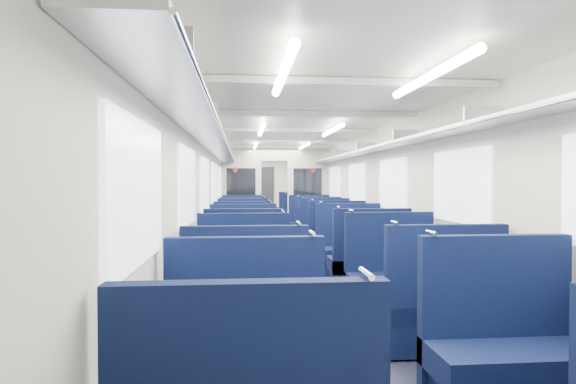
{
  "coord_description": "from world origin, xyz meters",
  "views": [
    {
      "loc": [
        -0.85,
        -10.1,
        1.48
      ],
      "look_at": [
        0.23,
        1.51,
        1.21
      ],
      "focal_mm": 30.82,
      "sensor_mm": 36.0,
      "label": 1
    }
  ],
  "objects": [
    {
      "name": "seat_5",
      "position": [
        0.83,
        -6.03,
        0.35
      ],
      "size": [
        1.03,
        0.57,
        1.15
      ],
      "color": "#0C163C",
      "rests_on": "floor"
    },
    {
      "name": "seat_12",
      "position": [
        -0.83,
        -1.4,
        0.35
      ],
      "size": [
        1.03,
        0.57,
        1.15
      ],
      "color": "#0C163C",
      "rests_on": "floor"
    },
    {
      "name": "seat_17",
      "position": [
        0.83,
        0.88,
        0.35
      ],
      "size": [
        1.03,
        0.57,
        1.15
      ],
      "color": "#0C163C",
      "rests_on": "floor"
    },
    {
      "name": "seat_19",
      "position": [
        0.83,
        2.05,
        0.35
      ],
      "size": [
        1.03,
        0.57,
        1.15
      ],
      "color": "#0C163C",
      "rests_on": "floor"
    },
    {
      "name": "seat_16",
      "position": [
        -0.83,
        0.98,
        0.35
      ],
      "size": [
        1.03,
        0.57,
        1.15
      ],
      "color": "#0C163C",
      "rests_on": "floor"
    },
    {
      "name": "seat_13",
      "position": [
        0.83,
        -1.29,
        0.35
      ],
      "size": [
        1.03,
        0.57,
        1.15
      ],
      "color": "#0C163C",
      "rests_on": "floor"
    },
    {
      "name": "luggage_rack_right",
      "position": [
        1.21,
        0.0,
        1.97
      ],
      "size": [
        0.36,
        17.4,
        0.18
      ],
      "color": "#B2B5BA",
      "rests_on": "wall_right"
    },
    {
      "name": "seat_20",
      "position": [
        -0.83,
        4.16,
        0.35
      ],
      "size": [
        1.03,
        0.57,
        1.15
      ],
      "color": "#0C163C",
      "rests_on": "floor"
    },
    {
      "name": "seat_10",
      "position": [
        -0.83,
        -2.56,
        0.35
      ],
      "size": [
        1.03,
        0.57,
        1.15
      ],
      "color": "#0C163C",
      "rests_on": "floor"
    },
    {
      "name": "wall_far",
      "position": [
        0.0,
        9.0,
        1.18
      ],
      "size": [
        2.8,
        0.02,
        2.35
      ],
      "primitive_type": "cube",
      "color": "beige",
      "rests_on": "floor"
    },
    {
      "name": "dado_left",
      "position": [
        -1.39,
        0.0,
        0.35
      ],
      "size": [
        0.03,
        17.9,
        0.7
      ],
      "primitive_type": "cube",
      "color": "black",
      "rests_on": "floor"
    },
    {
      "name": "seat_8",
      "position": [
        -0.83,
        -3.57,
        0.35
      ],
      "size": [
        1.03,
        0.57,
        1.15
      ],
      "color": "#0C163C",
      "rests_on": "floor"
    },
    {
      "name": "end_door",
      "position": [
        0.0,
        8.94,
        1.0
      ],
      "size": [
        0.75,
        0.06,
        2.0
      ],
      "primitive_type": "cube",
      "color": "black",
      "rests_on": "floor"
    },
    {
      "name": "seat_6",
      "position": [
        -0.83,
        -4.73,
        0.35
      ],
      "size": [
        1.03,
        0.57,
        1.15
      ],
      "color": "#0C163C",
      "rests_on": "floor"
    },
    {
      "name": "seat_14",
      "position": [
        -0.83,
        -0.16,
        0.35
      ],
      "size": [
        1.03,
        0.57,
        1.15
      ],
      "color": "#0C163C",
      "rests_on": "floor"
    },
    {
      "name": "seat_15",
      "position": [
        0.83,
        -0.27,
        0.35
      ],
      "size": [
        1.03,
        0.57,
        1.15
      ],
      "color": "#0C163C",
      "rests_on": "floor"
    },
    {
      "name": "floor",
      "position": [
        0.0,
        0.0,
        0.0
      ],
      "size": [
        2.8,
        18.0,
        0.01
      ],
      "primitive_type": "cube",
      "color": "black",
      "rests_on": "ground"
    },
    {
      "name": "seat_9",
      "position": [
        0.83,
        -3.68,
        0.35
      ],
      "size": [
        1.03,
        0.57,
        1.15
      ],
      "color": "#0C163C",
      "rests_on": "floor"
    },
    {
      "name": "ceiling",
      "position": [
        0.0,
        0.0,
        2.35
      ],
      "size": [
        2.8,
        18.0,
        0.01
      ],
      "primitive_type": "cube",
      "color": "silver",
      "rests_on": "wall_left"
    },
    {
      "name": "seat_22",
      "position": [
        -0.83,
        5.24,
        0.35
      ],
      "size": [
        1.03,
        0.57,
        1.15
      ],
      "color": "#0C163C",
      "rests_on": "floor"
    },
    {
      "name": "seat_4",
      "position": [
        -0.83,
        -5.98,
        0.35
      ],
      "size": [
        1.03,
        0.57,
        1.15
      ],
      "color": "#0C163C",
      "rests_on": "floor"
    },
    {
      "name": "seat_3",
      "position": [
        0.83,
        -7.1,
        0.35
      ],
      "size": [
        1.03,
        0.57,
        1.15
      ],
      "color": "#0C163C",
      "rests_on": "floor"
    },
    {
      "name": "seat_21",
      "position": [
        0.83,
        4.18,
        0.35
      ],
      "size": [
        1.03,
        0.57,
        1.15
      ],
      "color": "#0C163C",
      "rests_on": "floor"
    },
    {
      "name": "seat_7",
      "position": [
        0.83,
        -4.71,
        0.35
      ],
      "size": [
        1.03,
        0.57,
        1.15
      ],
      "color": "#0C163C",
      "rests_on": "floor"
    },
    {
      "name": "seat_11",
      "position": [
        0.83,
        -2.52,
        0.35
      ],
      "size": [
        1.03,
        0.57,
        1.15
      ],
      "color": "#0C163C",
      "rests_on": "floor"
    },
    {
      "name": "bulkhead",
      "position": [
        -0.0,
        2.89,
        1.23
      ],
      "size": [
        2.8,
        0.1,
        2.35
      ],
      "color": "beige",
      "rests_on": "floor"
    },
    {
      "name": "windows",
      "position": [
        0.0,
        -0.46,
        1.42
      ],
      "size": [
        2.78,
        15.6,
        0.75
      ],
      "color": "white",
      "rests_on": "wall_left"
    },
    {
      "name": "seat_2",
      "position": [
        -0.83,
        -7.05,
        0.35
      ],
      "size": [
        1.03,
        0.57,
        1.15
      ],
      "color": "#0C163C",
      "rests_on": "floor"
    },
    {
      "name": "wall_right",
      "position": [
        1.4,
        0.0,
        1.18
      ],
      "size": [
        0.02,
        18.0,
        2.35
      ],
      "primitive_type": "cube",
      "color": "beige",
      "rests_on": "floor"
    },
    {
      "name": "seat_18",
      "position": [
        -0.83,
        2.1,
        0.35
      ],
      "size": [
        1.03,
        0.57,
        1.15
      ],
      "color": "#0C163C",
      "rests_on": "floor"
    },
    {
      "name": "dado_right",
      "position": [
        1.39,
        0.0,
        0.35
      ],
      "size": [
        0.03,
        17.9,
        0.7
      ],
      "primitive_type": "cube",
      "color": "black",
      "rests_on": "floor"
    },
    {
      "name": "luggage_rack_left",
      "position": [
        -1.21,
        0.0,
        1.97
      ],
      "size": [
        0.36,
        17.4,
        0.18
      ],
      "color": "#B2B5BA",
      "rests_on": "wall_left"
    },
    {
      "name": "wall_left",
      "position": [
        -1.4,
        0.0,
        1.18
      ],
      "size": [
        0.02,
        18.0,
        2.35
      ],
      "primitive_type": "cube",
      "color": "beige",
      "rests_on": "floor"
    },
    {
      "name": "ceiling_fittings",
      "position": [
        0.0,
        -0.26,
        2.29
      ],
      "size": [
        2.7,
        16.06,
        0.11
      ],
      "color": "beige",
      "rests_on": "ceiling"
    },
    {
      "name": "seat_23",
      "position": [
        0.83,
        5.39,
        0.35
      ],
      "size": [
        1.03,
        0.57,
        1.15
      ],
      "color": "#0C163C",
      "rests_on": "floor"
    }
  ]
}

